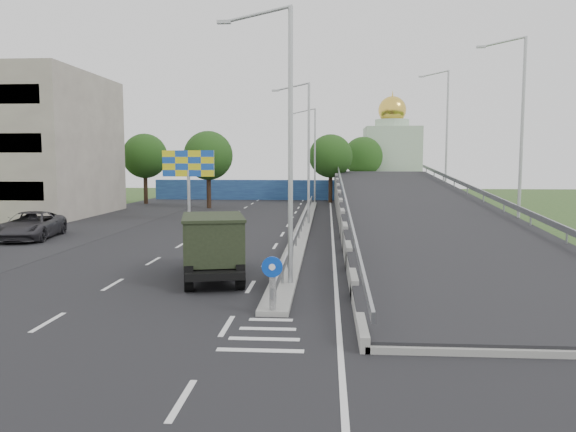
# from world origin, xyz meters

# --- Properties ---
(ground) EXTENTS (160.00, 160.00, 0.00)m
(ground) POSITION_xyz_m (0.00, 0.00, 0.00)
(ground) COLOR #2D4C1E
(ground) RESTS_ON ground
(road_surface) EXTENTS (26.00, 90.00, 0.04)m
(road_surface) POSITION_xyz_m (-3.00, 20.00, 0.00)
(road_surface) COLOR black
(road_surface) RESTS_ON ground
(parking_strip) EXTENTS (8.00, 90.00, 0.05)m
(parking_strip) POSITION_xyz_m (-16.00, 20.00, 0.00)
(parking_strip) COLOR black
(parking_strip) RESTS_ON ground
(median) EXTENTS (1.00, 44.00, 0.20)m
(median) POSITION_xyz_m (0.00, 24.00, 0.10)
(median) COLOR gray
(median) RESTS_ON ground
(overpass_ramp) EXTENTS (10.00, 50.00, 3.50)m
(overpass_ramp) POSITION_xyz_m (7.50, 24.00, 1.75)
(overpass_ramp) COLOR gray
(overpass_ramp) RESTS_ON ground
(median_guardrail) EXTENTS (0.09, 44.00, 0.71)m
(median_guardrail) POSITION_xyz_m (0.00, 24.00, 0.75)
(median_guardrail) COLOR gray
(median_guardrail) RESTS_ON median
(sign_bollard) EXTENTS (0.64, 0.23, 1.67)m
(sign_bollard) POSITION_xyz_m (0.00, 2.17, 1.03)
(sign_bollard) COLOR black
(sign_bollard) RESTS_ON median
(lamp_post_near) EXTENTS (2.74, 0.18, 10.08)m
(lamp_post_near) POSITION_xyz_m (0.11, 6.00, 5.81)
(lamp_post_near) COLOR #B2B5B7
(lamp_post_near) RESTS_ON median
(lamp_post_mid) EXTENTS (2.74, 0.18, 10.08)m
(lamp_post_mid) POSITION_xyz_m (0.11, 26.00, 5.81)
(lamp_post_mid) COLOR #B2B5B7
(lamp_post_mid) RESTS_ON median
(lamp_post_far) EXTENTS (2.74, 0.18, 10.08)m
(lamp_post_far) POSITION_xyz_m (0.11, 46.00, 5.81)
(lamp_post_far) COLOR #B2B5B7
(lamp_post_far) RESTS_ON median
(blue_wall) EXTENTS (30.00, 0.50, 2.40)m
(blue_wall) POSITION_xyz_m (-4.00, 52.00, 1.20)
(blue_wall) COLOR navy
(blue_wall) RESTS_ON ground
(church) EXTENTS (7.00, 7.00, 13.80)m
(church) POSITION_xyz_m (10.00, 60.00, 5.31)
(church) COLOR #B2CCAD
(church) RESTS_ON ground
(billboard) EXTENTS (4.00, 0.24, 5.50)m
(billboard) POSITION_xyz_m (-9.00, 28.00, 4.19)
(billboard) COLOR #B2B5B7
(billboard) RESTS_ON ground
(tree_left_mid) EXTENTS (4.80, 4.80, 7.60)m
(tree_left_mid) POSITION_xyz_m (-10.00, 40.00, 5.18)
(tree_left_mid) COLOR black
(tree_left_mid) RESTS_ON ground
(tree_median_far) EXTENTS (4.80, 4.80, 7.60)m
(tree_median_far) POSITION_xyz_m (2.00, 48.00, 5.18)
(tree_median_far) COLOR black
(tree_median_far) RESTS_ON ground
(tree_left_far) EXTENTS (4.80, 4.80, 7.60)m
(tree_left_far) POSITION_xyz_m (-18.00, 45.00, 5.18)
(tree_left_far) COLOR black
(tree_left_far) RESTS_ON ground
(tree_ramp_far) EXTENTS (4.80, 4.80, 7.60)m
(tree_ramp_far) POSITION_xyz_m (6.00, 55.00, 5.18)
(tree_ramp_far) COLOR black
(tree_ramp_far) RESTS_ON ground
(dump_truck) EXTENTS (3.42, 6.25, 2.61)m
(dump_truck) POSITION_xyz_m (-2.96, 7.66, 1.44)
(dump_truck) COLOR black
(dump_truck) RESTS_ON ground
(parked_car_c) EXTENTS (3.60, 6.28, 1.65)m
(parked_car_c) POSITION_xyz_m (-16.20, 17.91, 0.83)
(parked_car_c) COLOR #313034
(parked_car_c) RESTS_ON ground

